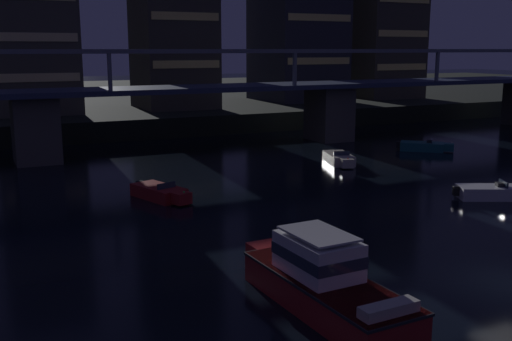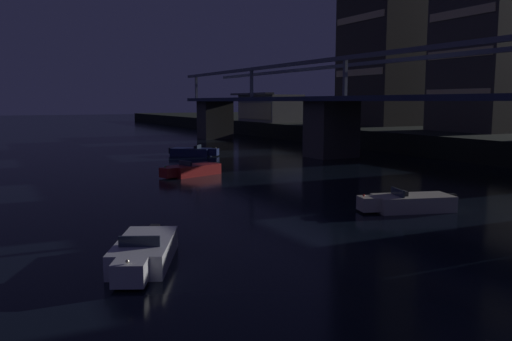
# 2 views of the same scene
# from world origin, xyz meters

# --- Properties ---
(far_riverbank) EXTENTS (240.00, 80.00, 2.20)m
(far_riverbank) POSITION_xyz_m (0.00, 84.93, 1.10)
(far_riverbank) COLOR black
(far_riverbank) RESTS_ON ground
(river_bridge) EXTENTS (93.00, 6.40, 9.38)m
(river_bridge) POSITION_xyz_m (-0.00, 36.92, 4.27)
(river_bridge) COLOR #4C4944
(river_bridge) RESTS_ON ground
(tower_west_tall) EXTENTS (9.23, 10.71, 21.65)m
(tower_west_tall) POSITION_xyz_m (-12.37, 57.26, 12.87)
(tower_west_tall) COLOR #423D38
(tower_west_tall) RESTS_ON far_riverbank
(tower_east_low) EXTENTS (9.40, 9.65, 23.94)m
(tower_east_low) POSITION_xyz_m (37.14, 58.18, 14.02)
(tower_east_low) COLOR #38332D
(tower_east_low) RESTS_ON far_riverbank
(cabin_cruiser_near_left) EXTENTS (3.03, 9.22, 2.79)m
(cabin_cruiser_near_left) POSITION_xyz_m (-8.21, 1.64, 1.05)
(cabin_cruiser_near_left) COLOR maroon
(cabin_cruiser_near_left) RESTS_ON ground
(speedboat_near_center) EXTENTS (2.89, 5.15, 1.16)m
(speedboat_near_center) POSITION_xyz_m (8.15, 25.25, 0.41)
(speedboat_near_center) COLOR beige
(speedboat_near_center) RESTS_ON ground
(speedboat_mid_center) EXTENTS (2.95, 5.14, 1.16)m
(speedboat_mid_center) POSITION_xyz_m (-8.83, 20.01, 0.41)
(speedboat_mid_center) COLOR maroon
(speedboat_mid_center) RESTS_ON ground
(speedboat_mid_right) EXTENTS (4.95, 3.38, 1.16)m
(speedboat_mid_right) POSITION_xyz_m (10.38, 10.94, 0.41)
(speedboat_mid_right) COLOR silver
(speedboat_mid_right) RESTS_ON ground
(speedboat_far_left) EXTENTS (4.48, 4.29, 1.16)m
(speedboat_far_left) POSITION_xyz_m (18.89, 27.16, 0.41)
(speedboat_far_left) COLOR #196066
(speedboat_far_left) RESTS_ON ground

